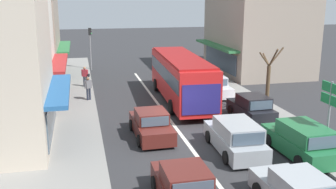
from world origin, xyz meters
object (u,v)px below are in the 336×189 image
(wagon_adjacent_lane_trail, at_px, (235,137))
(parked_hatchback_kerb_second, at_px, (252,108))
(city_bus, at_px, (181,75))
(parked_sedan_kerb_third, at_px, (213,86))
(parked_wagon_kerb_front, at_px, (302,141))
(traffic_light_downstreet, at_px, (90,42))
(directional_road_sign, at_px, (331,101))
(pedestrian_with_handbag_near, at_px, (85,75))
(street_tree_right, at_px, (268,82))
(parked_sedan_kerb_rear, at_px, (193,73))
(sedan_queue_gap_filler, at_px, (151,125))
(sedan_behind_bus_near, at_px, (185,189))
(pedestrian_browsing_midblock, at_px, (88,87))

(wagon_adjacent_lane_trail, height_order, parked_hatchback_kerb_second, wagon_adjacent_lane_trail)
(city_bus, height_order, wagon_adjacent_lane_trail, city_bus)
(parked_hatchback_kerb_second, distance_m, parked_sedan_kerb_third, 6.20)
(parked_wagon_kerb_front, distance_m, parked_hatchback_kerb_second, 5.64)
(traffic_light_downstreet, relative_size, directional_road_sign, 1.17)
(pedestrian_with_handbag_near, bearing_deg, traffic_light_downstreet, 84.56)
(city_bus, height_order, pedestrian_with_handbag_near, city_bus)
(street_tree_right, bearing_deg, parked_sedan_kerb_rear, 100.35)
(parked_sedan_kerb_rear, bearing_deg, city_bus, -113.31)
(sedan_queue_gap_filler, relative_size, parked_wagon_kerb_front, 0.93)
(sedan_queue_gap_filler, distance_m, parked_sedan_kerb_rear, 14.45)
(parked_wagon_kerb_front, bearing_deg, street_tree_right, 76.34)
(parked_wagon_kerb_front, distance_m, parked_sedan_kerb_third, 11.83)
(city_bus, bearing_deg, wagon_adjacent_lane_trail, -88.76)
(sedan_behind_bus_near, distance_m, parked_sedan_kerb_rear, 21.19)
(parked_wagon_kerb_front, bearing_deg, traffic_light_downstreet, 110.00)
(sedan_behind_bus_near, bearing_deg, pedestrian_browsing_midblock, 100.93)
(wagon_adjacent_lane_trail, xyz_separation_m, parked_hatchback_kerb_second, (2.88, 4.52, -0.04))
(street_tree_right, bearing_deg, traffic_light_downstreet, 121.12)
(traffic_light_downstreet, bearing_deg, parked_sedan_kerb_rear, -39.07)
(city_bus, bearing_deg, sedan_behind_bus_near, -104.01)
(city_bus, bearing_deg, parked_hatchback_kerb_second, -58.24)
(sedan_queue_gap_filler, relative_size, parked_sedan_kerb_third, 1.01)
(parked_wagon_kerb_front, xyz_separation_m, traffic_light_downstreet, (-8.75, 24.05, 2.11))
(traffic_light_downstreet, bearing_deg, parked_sedan_kerb_third, -54.98)
(directional_road_sign, bearing_deg, parked_wagon_kerb_front, 159.10)
(pedestrian_browsing_midblock, bearing_deg, parked_sedan_kerb_third, -0.79)
(sedan_behind_bus_near, height_order, parked_hatchback_kerb_second, parked_hatchback_kerb_second)
(parked_hatchback_kerb_second, distance_m, parked_sedan_kerb_rear, 11.50)
(parked_hatchback_kerb_second, height_order, parked_sedan_kerb_third, parked_hatchback_kerb_second)
(traffic_light_downstreet, bearing_deg, parked_wagon_kerb_front, -70.00)
(wagon_adjacent_lane_trail, relative_size, parked_wagon_kerb_front, 1.00)
(parked_sedan_kerb_rear, bearing_deg, sedan_behind_bus_near, -107.10)
(parked_sedan_kerb_third, bearing_deg, wagon_adjacent_lane_trail, -103.82)
(parked_hatchback_kerb_second, bearing_deg, pedestrian_browsing_midblock, 146.17)
(parked_hatchback_kerb_second, relative_size, directional_road_sign, 1.04)
(city_bus, distance_m, pedestrian_with_handbag_near, 8.56)
(street_tree_right, xyz_separation_m, pedestrian_with_handbag_near, (-11.16, 9.36, -0.90))
(wagon_adjacent_lane_trail, height_order, parked_sedan_kerb_third, wagon_adjacent_lane_trail)
(parked_wagon_kerb_front, bearing_deg, sedan_queue_gap_filler, 147.51)
(parked_hatchback_kerb_second, height_order, pedestrian_browsing_midblock, pedestrian_browsing_midblock)
(wagon_adjacent_lane_trail, distance_m, sedan_queue_gap_filler, 4.60)
(traffic_light_downstreet, relative_size, pedestrian_browsing_midblock, 2.58)
(parked_sedan_kerb_rear, xyz_separation_m, street_tree_right, (1.89, -10.32, 1.31))
(parked_hatchback_kerb_second, height_order, street_tree_right, street_tree_right)
(city_bus, height_order, directional_road_sign, directional_road_sign)
(wagon_adjacent_lane_trail, xyz_separation_m, street_tree_right, (4.48, 5.70, 1.22))
(sedan_queue_gap_filler, distance_m, pedestrian_browsing_midblock, 8.47)
(parked_wagon_kerb_front, bearing_deg, parked_sedan_kerb_third, 90.93)
(parked_wagon_kerb_front, bearing_deg, pedestrian_browsing_midblock, 128.10)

